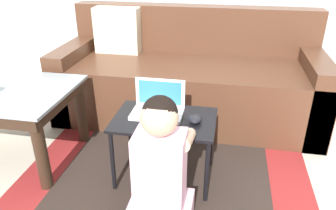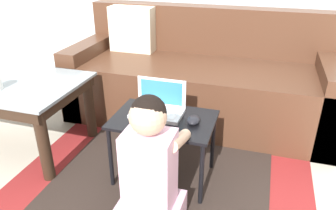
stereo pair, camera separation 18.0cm
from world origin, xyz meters
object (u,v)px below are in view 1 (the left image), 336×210
object	(u,v)px
laptop	(158,108)
computer_mouse	(195,119)
laptop_desk	(164,126)
couch	(187,80)
person_seated	(160,174)

from	to	relation	value
laptop	computer_mouse	xyz separation A→B (m)	(0.22, -0.06, -0.01)
laptop_desk	couch	bearing A→B (deg)	89.09
couch	laptop_desk	world-z (taller)	couch
couch	computer_mouse	xyz separation A→B (m)	(0.16, -0.86, 0.12)
laptop	person_seated	distance (m)	0.45
couch	laptop	world-z (taller)	couch
laptop_desk	person_seated	xyz separation A→B (m)	(0.06, -0.38, -0.03)
couch	laptop	bearing A→B (deg)	-94.33
person_seated	couch	bearing A→B (deg)	92.00
laptop	couch	bearing A→B (deg)	85.67
laptop	computer_mouse	distance (m)	0.22
laptop_desk	computer_mouse	bearing A→B (deg)	-2.05
laptop	computer_mouse	bearing A→B (deg)	-14.27
laptop_desk	laptop	bearing A→B (deg)	134.10
laptop_desk	person_seated	world-z (taller)	person_seated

